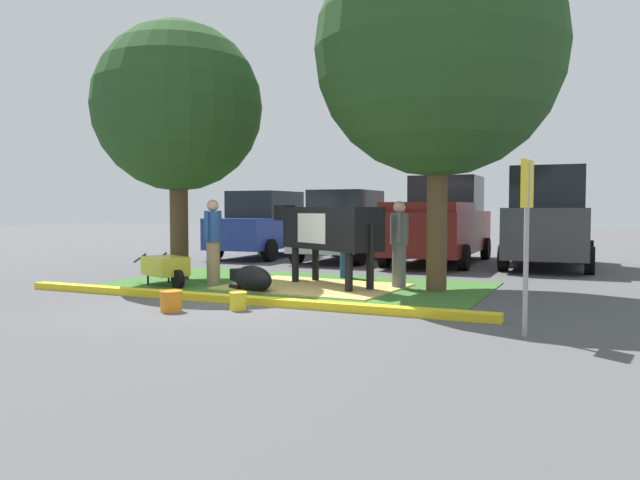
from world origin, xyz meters
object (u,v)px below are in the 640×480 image
object	(u,v)px
person_visitor_far	(213,239)
sedan_silver	(346,226)
wheelbarrow	(166,267)
calf_lying	(252,279)
shade_tree_left	(178,108)
bucket_yellow	(238,301)
person_visitor_near	(399,242)
suv_dark_grey	(550,218)
cow_holstein	(328,229)
bucket_orange	(171,301)
shade_tree_right	(439,52)
pickup_truck_maroon	(440,223)
parking_sign	(527,212)
sedan_blue	(266,225)
person_handler	(346,241)

from	to	relation	value
person_visitor_far	sedan_silver	xyz separation A→B (m)	(0.27, 6.35, 0.08)
wheelbarrow	calf_lying	bearing A→B (deg)	0.82
shade_tree_left	bucket_yellow	world-z (taller)	shade_tree_left
person_visitor_near	bucket_yellow	size ratio (longest dim) A/B	5.97
shade_tree_left	sedan_silver	bearing A→B (deg)	76.64
wheelbarrow	suv_dark_grey	size ratio (longest dim) A/B	0.34
cow_holstein	bucket_orange	world-z (taller)	cow_holstein
shade_tree_right	pickup_truck_maroon	xyz separation A→B (m)	(-1.33, 5.82, -3.19)
parking_sign	shade_tree_left	bearing A→B (deg)	157.56
shade_tree_left	sedan_silver	xyz separation A→B (m)	(1.41, 5.92, -2.62)
calf_lying	wheelbarrow	bearing A→B (deg)	-179.18
person_visitor_far	parking_sign	distance (m)	6.70
shade_tree_left	cow_holstein	size ratio (longest dim) A/B	1.87
shade_tree_right	suv_dark_grey	world-z (taller)	shade_tree_right
bucket_yellow	person_visitor_near	bearing A→B (deg)	66.18
shade_tree_right	suv_dark_grey	size ratio (longest dim) A/B	1.41
person_visitor_near	pickup_truck_maroon	distance (m)	5.81
cow_holstein	sedan_silver	distance (m)	6.05
shade_tree_left	suv_dark_grey	xyz separation A→B (m)	(6.90, 6.18, -2.34)
calf_lying	person_visitor_far	xyz separation A→B (m)	(-1.22, 0.57, 0.67)
cow_holstein	wheelbarrow	xyz separation A→B (m)	(-2.88, -1.22, -0.74)
person_visitor_near	wheelbarrow	bearing A→B (deg)	-160.13
bucket_orange	sedan_silver	size ratio (longest dim) A/B	0.08
sedan_blue	person_handler	bearing A→B (deg)	-44.71
person_visitor_near	sedan_blue	size ratio (longest dim) A/B	0.37
person_visitor_far	pickup_truck_maroon	xyz separation A→B (m)	(2.91, 6.69, 0.21)
calf_lying	bucket_yellow	bearing A→B (deg)	-65.10
person_visitor_far	shade_tree_right	bearing A→B (deg)	11.65
wheelbarrow	parking_sign	size ratio (longest dim) A/B	0.75
wheelbarrow	pickup_truck_maroon	xyz separation A→B (m)	(3.60, 7.29, 0.73)
wheelbarrow	sedan_silver	distance (m)	7.04
calf_lying	bucket_orange	world-z (taller)	calf_lying
sedan_silver	pickup_truck_maroon	world-z (taller)	pickup_truck_maroon
calf_lying	wheelbarrow	size ratio (longest dim) A/B	0.81
calf_lying	sedan_blue	world-z (taller)	sedan_blue
suv_dark_grey	calf_lying	bearing A→B (deg)	-122.33
shade_tree_left	sedan_blue	bearing A→B (deg)	102.41
shade_tree_left	person_visitor_near	size ratio (longest dim) A/B	3.26
sedan_silver	bucket_orange	bearing A→B (deg)	-84.07
cow_holstein	calf_lying	xyz separation A→B (m)	(-0.98, -1.19, -0.88)
cow_holstein	calf_lying	size ratio (longest dim) A/B	2.25
calf_lying	person_visitor_far	world-z (taller)	person_visitor_far
person_visitor_near	sedan_blue	world-z (taller)	sedan_blue
shade_tree_left	bucket_orange	size ratio (longest dim) A/B	15.88
person_handler	sedan_blue	size ratio (longest dim) A/B	0.34
shade_tree_right	bucket_orange	size ratio (longest dim) A/B	19.31
person_visitor_far	bucket_yellow	world-z (taller)	person_visitor_far
wheelbarrow	suv_dark_grey	xyz separation A→B (m)	(6.45, 7.21, 0.88)
sedan_blue	pickup_truck_maroon	world-z (taller)	pickup_truck_maroon
suv_dark_grey	shade_tree_right	bearing A→B (deg)	-104.84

